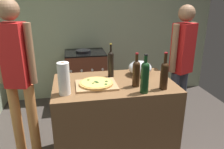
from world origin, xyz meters
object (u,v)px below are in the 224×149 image
object	(u,v)px
stove	(86,78)
wine_bottle_dark	(145,76)
mixing_bowl	(140,68)
wine_bottle_clear	(164,74)
paper_towel_roll	(64,79)
person_in_stripes	(18,72)
wine_bottle_green	(136,72)
pizza	(96,83)
wine_bottle_amber	(111,63)
person_in_red	(181,61)

from	to	relation	value
stove	wine_bottle_dark	bearing A→B (deg)	-76.31
mixing_bowl	wine_bottle_clear	bearing A→B (deg)	-77.23
paper_towel_roll	person_in_stripes	xyz separation A→B (m)	(-0.48, 0.43, -0.05)
wine_bottle_green	person_in_stripes	xyz separation A→B (m)	(-1.17, 0.37, -0.04)
pizza	paper_towel_roll	distance (m)	0.35
wine_bottle_clear	mixing_bowl	bearing A→B (deg)	102.77
paper_towel_roll	wine_bottle_dark	size ratio (longest dim) A/B	0.82
wine_bottle_dark	wine_bottle_amber	xyz separation A→B (m)	(-0.22, 0.47, -0.01)
mixing_bowl	stove	world-z (taller)	mixing_bowl
paper_towel_roll	person_in_stripes	world-z (taller)	person_in_stripes
pizza	wine_bottle_amber	xyz separation A→B (m)	(0.19, 0.23, 0.13)
mixing_bowl	person_in_red	distance (m)	0.69
wine_bottle_dark	wine_bottle_clear	world-z (taller)	wine_bottle_dark
wine_bottle_dark	stove	world-z (taller)	wine_bottle_dark
mixing_bowl	wine_bottle_clear	world-z (taller)	wine_bottle_clear
person_in_stripes	person_in_red	size ratio (longest dim) A/B	1.05
wine_bottle_green	wine_bottle_amber	distance (m)	0.37
paper_towel_roll	person_in_stripes	distance (m)	0.65
wine_bottle_dark	stove	bearing A→B (deg)	103.69
wine_bottle_dark	wine_bottle_amber	bearing A→B (deg)	115.20
pizza	stove	xyz separation A→B (m)	(-0.00, 1.47, -0.49)
mixing_bowl	wine_bottle_dark	world-z (taller)	wine_bottle_dark
pizza	wine_bottle_green	distance (m)	0.41
stove	person_in_red	bearing A→B (deg)	-39.89
wine_bottle_amber	person_in_red	distance (m)	1.01
mixing_bowl	wine_bottle_dark	distance (m)	0.50
paper_towel_roll	wine_bottle_amber	xyz separation A→B (m)	(0.49, 0.37, 0.01)
mixing_bowl	wine_bottle_green	size ratio (longest dim) A/B	0.78
paper_towel_roll	wine_bottle_amber	world-z (taller)	wine_bottle_amber
person_in_red	wine_bottle_green	bearing A→B (deg)	-143.87
stove	mixing_bowl	bearing A→B (deg)	-66.85
wine_bottle_green	wine_bottle_clear	bearing A→B (deg)	-25.48
paper_towel_roll	wine_bottle_amber	bearing A→B (deg)	36.70
stove	wine_bottle_green	bearing A→B (deg)	-76.00
mixing_bowl	stove	size ratio (longest dim) A/B	0.27
wine_bottle_dark	wine_bottle_clear	xyz separation A→B (m)	(0.21, 0.05, -0.01)
person_in_stripes	wine_bottle_amber	bearing A→B (deg)	-3.65
paper_towel_roll	wine_bottle_green	distance (m)	0.69
paper_towel_roll	wine_bottle_green	xyz separation A→B (m)	(0.68, 0.06, -0.00)
mixing_bowl	person_in_stripes	xyz separation A→B (m)	(-1.31, 0.06, 0.02)
wine_bottle_dark	stove	size ratio (longest dim) A/B	0.38
paper_towel_roll	wine_bottle_clear	distance (m)	0.93
wine_bottle_green	wine_bottle_dark	bearing A→B (deg)	-79.35
mixing_bowl	paper_towel_roll	bearing A→B (deg)	-155.85
stove	person_in_stripes	size ratio (longest dim) A/B	0.55
wine_bottle_green	wine_bottle_amber	xyz separation A→B (m)	(-0.19, 0.31, 0.01)
person_in_stripes	person_in_red	xyz separation A→B (m)	(1.95, 0.20, -0.05)
pizza	mixing_bowl	bearing A→B (deg)	24.18
mixing_bowl	paper_towel_roll	xyz separation A→B (m)	(-0.83, -0.37, 0.07)
wine_bottle_amber	paper_towel_roll	bearing A→B (deg)	-143.30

